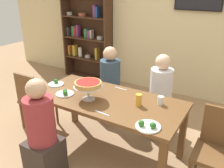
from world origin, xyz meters
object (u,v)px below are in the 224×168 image
(chair_head_west, at_px, (34,98))
(salad_plate_near_diner, at_px, (56,83))
(salad_plate_far_diner, at_px, (65,93))
(water_glass_clear_near, at_px, (161,101))
(dining_table, at_px, (108,106))
(diner_far_left, at_px, (110,89))
(deep_dish_pizza_stand, at_px, (88,85))
(cutlery_knife_near, at_px, (121,89))
(cutlery_fork_near, at_px, (102,113))
(chair_head_east, at_px, (217,147))
(diner_near_left, at_px, (42,138))
(diner_far_right, at_px, (160,101))
(salad_plate_spare, at_px, (148,126))
(bookshelf, at_px, (87,27))
(beer_glass_amber_tall, at_px, (139,100))

(chair_head_west, relative_size, salad_plate_near_diner, 4.30)
(salad_plate_far_diner, bearing_deg, water_glass_clear_near, 17.98)
(chair_head_west, xyz_separation_m, salad_plate_far_diner, (0.68, -0.09, 0.28))
(dining_table, relative_size, diner_far_left, 1.53)
(deep_dish_pizza_stand, bearing_deg, salad_plate_far_diner, -171.25)
(salad_plate_far_diner, relative_size, cutlery_knife_near, 1.20)
(water_glass_clear_near, bearing_deg, cutlery_fork_near, -131.92)
(chair_head_east, relative_size, salad_plate_near_diner, 4.30)
(chair_head_west, xyz_separation_m, deep_dish_pizza_stand, (1.00, -0.04, 0.43))
(cutlery_knife_near, bearing_deg, salad_plate_near_diner, 26.91)
(cutlery_fork_near, xyz_separation_m, cutlery_knife_near, (-0.14, 0.65, 0.00))
(diner_near_left, xyz_separation_m, diner_far_right, (0.75, 1.43, 0.00))
(diner_far_right, relative_size, water_glass_clear_near, 11.73)
(dining_table, height_order, chair_head_east, chair_head_east)
(diner_far_right, bearing_deg, water_glass_clear_near, 19.12)
(salad_plate_far_diner, relative_size, salad_plate_spare, 0.91)
(bookshelf, xyz_separation_m, deep_dish_pizza_stand, (1.58, -2.14, -0.21))
(salad_plate_far_diner, bearing_deg, salad_plate_spare, -7.46)
(bookshelf, relative_size, chair_head_west, 2.54)
(chair_head_east, relative_size, deep_dish_pizza_stand, 2.59)
(diner_far_right, bearing_deg, cutlery_fork_near, -13.49)
(diner_far_right, bearing_deg, bookshelf, -120.86)
(dining_table, distance_m, chair_head_west, 1.19)
(water_glass_clear_near, bearing_deg, diner_far_left, 150.93)
(salad_plate_far_diner, height_order, cutlery_knife_near, salad_plate_far_diner)
(dining_table, bearing_deg, bookshelf, 131.18)
(chair_head_east, bearing_deg, deep_dish_pizza_stand, 8.12)
(cutlery_fork_near, height_order, cutlery_knife_near, same)
(chair_head_east, bearing_deg, diner_near_left, 26.10)
(salad_plate_spare, bearing_deg, cutlery_knife_near, 134.99)
(diner_far_left, xyz_separation_m, salad_plate_far_diner, (-0.09, -0.89, 0.27))
(bookshelf, height_order, beer_glass_amber_tall, bookshelf)
(chair_head_west, bearing_deg, salad_plate_far_diner, -7.33)
(cutlery_fork_near, bearing_deg, beer_glass_amber_tall, 59.40)
(chair_head_east, xyz_separation_m, cutlery_knife_near, (-1.23, 0.25, 0.26))
(chair_head_east, bearing_deg, diner_far_left, -21.64)
(diner_far_left, distance_m, beer_glass_amber_tall, 1.09)
(dining_table, distance_m, bookshelf, 2.72)
(dining_table, bearing_deg, cutlery_fork_near, -67.71)
(water_glass_clear_near, xyz_separation_m, cutlery_fork_near, (-0.44, -0.50, -0.05))
(chair_head_west, bearing_deg, chair_head_east, 3.84)
(dining_table, xyz_separation_m, chair_head_west, (-1.18, -0.08, -0.16))
(cutlery_knife_near, bearing_deg, diner_far_right, -128.85)
(dining_table, bearing_deg, chair_head_west, -176.00)
(diner_far_left, distance_m, chair_head_west, 1.12)
(diner_far_right, relative_size, chair_head_west, 1.32)
(dining_table, bearing_deg, water_glass_clear_near, 17.20)
(salad_plate_near_diner, bearing_deg, chair_head_east, 1.93)
(salad_plate_spare, height_order, water_glass_clear_near, water_glass_clear_near)
(chair_head_east, xyz_separation_m, salad_plate_spare, (-0.58, -0.40, 0.27))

